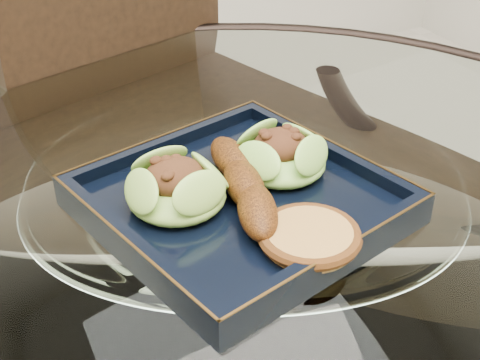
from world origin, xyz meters
name	(u,v)px	position (x,y,z in m)	size (l,w,h in m)	color
dining_table	(243,331)	(0.00, 0.00, 0.60)	(1.13, 1.13, 0.77)	white
dining_chair	(173,196)	(0.06, 0.38, 0.54)	(0.52, 0.52, 0.96)	#301D10
navy_plate	(240,205)	(0.00, 0.01, 0.77)	(0.27, 0.27, 0.02)	black
lettuce_wrap_left	(177,190)	(-0.06, 0.02, 0.80)	(0.10, 0.10, 0.03)	#5B922A
lettuce_wrap_right	(281,158)	(0.06, 0.03, 0.80)	(0.09, 0.09, 0.03)	#5AA42F
roasted_plantain	(244,184)	(0.00, 0.00, 0.80)	(0.17, 0.04, 0.03)	#66300A
crumb_patty	(309,237)	(0.02, -0.09, 0.79)	(0.08, 0.08, 0.02)	#C68D42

